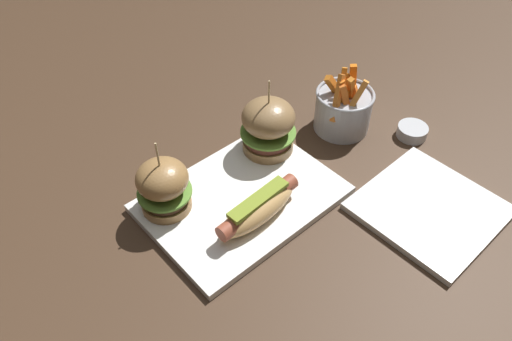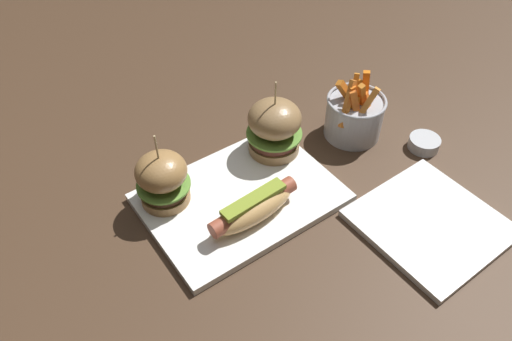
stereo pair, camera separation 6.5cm
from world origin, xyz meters
name	(u,v)px [view 1 (the left image)]	position (x,y,z in m)	size (l,w,h in m)	color
ground_plane	(242,202)	(0.00, 0.00, 0.00)	(3.00, 3.00, 0.00)	#422D1E
platter_main	(242,199)	(0.00, 0.00, 0.01)	(0.32, 0.23, 0.01)	white
hot_dog	(258,208)	(-0.01, -0.05, 0.04)	(0.16, 0.06, 0.05)	tan
slider_left	(164,186)	(-0.11, 0.07, 0.06)	(0.09, 0.09, 0.14)	olive
slider_right	(268,126)	(0.12, 0.06, 0.07)	(0.10, 0.10, 0.15)	olive
fries_bucket	(343,109)	(0.28, 0.02, 0.05)	(0.11, 0.11, 0.13)	#A8AAB2
sauce_ramekin	(412,131)	(0.36, -0.09, 0.01)	(0.06, 0.06, 0.02)	#B7BABF
side_plate	(429,209)	(0.22, -0.23, 0.01)	(0.21, 0.21, 0.01)	white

